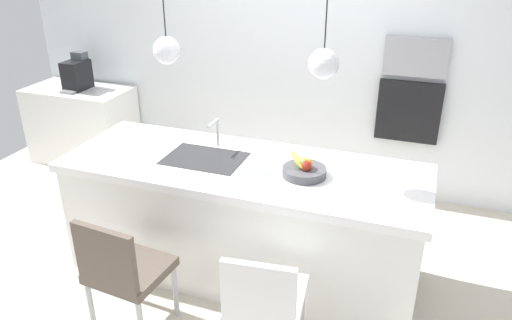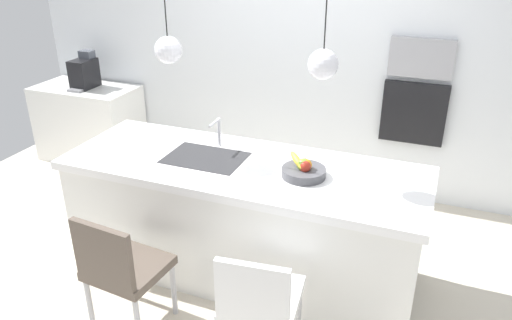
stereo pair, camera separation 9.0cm
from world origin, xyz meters
TOP-DOWN VIEW (x-y plane):
  - floor at (0.00, 0.00)m, footprint 6.60×6.60m
  - back_wall at (0.00, 1.65)m, footprint 6.00×0.10m
  - kitchen_island at (0.00, 0.00)m, footprint 2.56×0.92m
  - sink_basin at (-0.29, 0.00)m, footprint 0.56×0.40m
  - faucet at (-0.29, 0.21)m, footprint 0.02×0.17m
  - fruit_bowl at (0.45, -0.03)m, footprint 0.29×0.29m
  - side_counter at (-2.40, 1.28)m, footprint 1.10×0.60m
  - coffee_machine at (-2.37, 1.28)m, footprint 0.20×0.35m
  - microwave at (1.00, 1.58)m, footprint 0.54×0.08m
  - oven at (1.00, 1.58)m, footprint 0.56×0.08m
  - chair_near at (-0.46, -0.85)m, footprint 0.48×0.47m
  - chair_middle at (0.46, -0.85)m, footprint 0.47×0.51m
  - pendant_light_left at (-0.53, 0.00)m, footprint 0.19×0.19m
  - pendant_light_right at (0.53, 0.00)m, footprint 0.19×0.19m

SIDE VIEW (x-z plane):
  - floor at x=0.00m, z-range 0.00..0.00m
  - side_counter at x=-2.40m, z-range 0.00..0.83m
  - kitchen_island at x=0.00m, z-range 0.00..0.89m
  - chair_near at x=-0.46m, z-range 0.06..0.91m
  - chair_middle at x=0.46m, z-range 0.07..0.93m
  - oven at x=1.00m, z-range 0.59..1.15m
  - sink_basin at x=-0.29m, z-range 0.87..0.89m
  - fruit_bowl at x=0.45m, z-range 0.86..1.02m
  - coffee_machine at x=-2.37m, z-range 0.80..1.18m
  - faucet at x=-0.29m, z-range 0.92..1.14m
  - back_wall at x=0.00m, z-range 0.00..2.60m
  - microwave at x=1.00m, z-range 1.20..1.54m
  - pendant_light_left at x=-0.53m, z-range 1.25..2.04m
  - pendant_light_right at x=0.53m, z-range 1.25..2.04m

